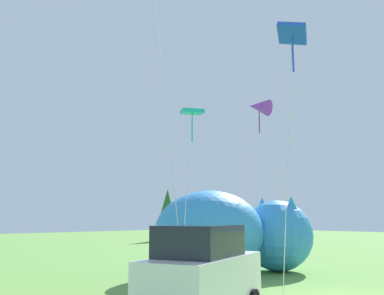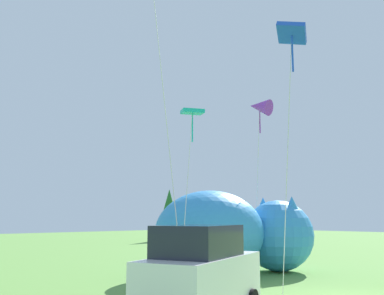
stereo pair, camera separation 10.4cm
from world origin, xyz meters
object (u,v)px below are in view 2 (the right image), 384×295
kite_teal_diamond (192,114)px  kite_purple_delta (259,107)px  parked_car (201,274)px  kite_blue_box (292,38)px  inflatable_cat (233,236)px

kite_teal_diamond → kite_purple_delta: bearing=-5.4°
parked_car → kite_teal_diamond: bearing=28.2°
kite_teal_diamond → kite_purple_delta: size_ratio=0.85×
kite_blue_box → inflatable_cat: bearing=60.1°
parked_car → kite_blue_box: size_ratio=0.50×
parked_car → inflatable_cat: 8.42m
kite_purple_delta → kite_blue_box: kite_blue_box is taller
kite_purple_delta → kite_teal_diamond: bearing=174.6°
inflatable_cat → kite_teal_diamond: 5.56m
parked_car → kite_blue_box: (3.80, -0.36, 7.08)m
parked_car → kite_blue_box: bearing=-25.4°
inflatable_cat → kite_teal_diamond: kite_teal_diamond is taller
inflatable_cat → kite_teal_diamond: size_ratio=1.12×
parked_car → kite_purple_delta: kite_purple_delta is taller
inflatable_cat → kite_blue_box: (-3.03, -5.26, 6.51)m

